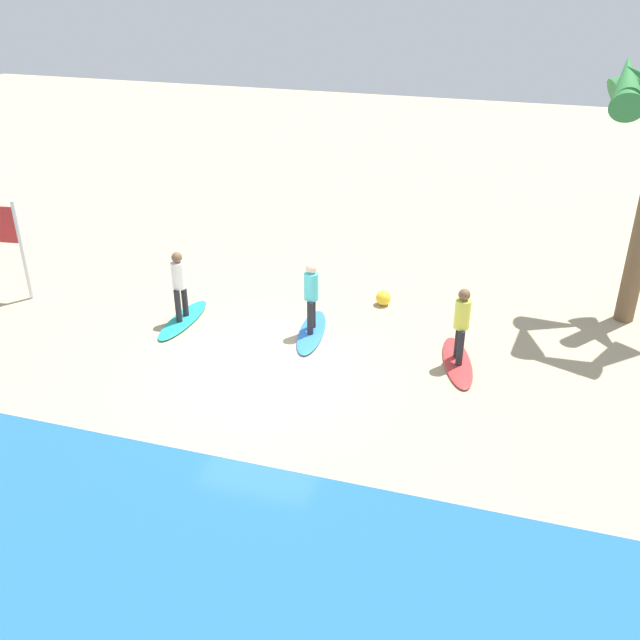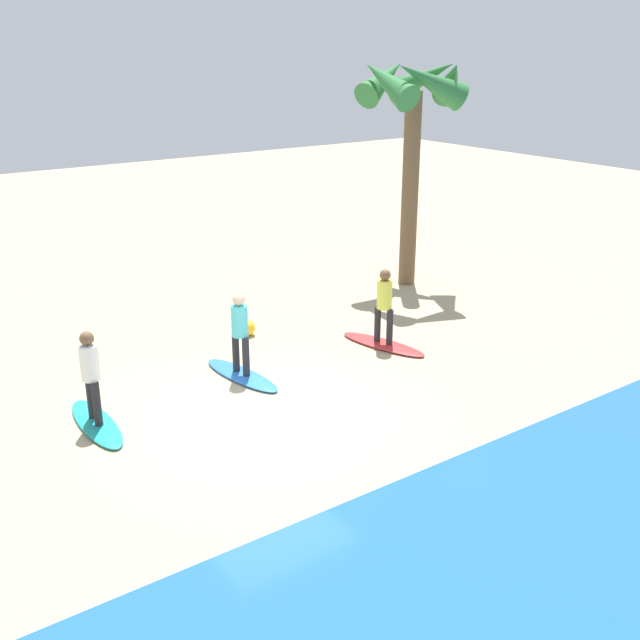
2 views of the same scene
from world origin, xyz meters
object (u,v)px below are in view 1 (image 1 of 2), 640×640
at_px(beach_ball, 383,298).
at_px(surfboard_red, 457,362).
at_px(surfer_red, 462,320).
at_px(surfer_teal, 179,281).
at_px(surfer_blue, 311,292).
at_px(surfboard_blue, 312,332).
at_px(surfboard_teal, 183,320).

bearing_deg(beach_ball, surfboard_red, 132.64).
bearing_deg(surfer_red, surfer_teal, -0.57).
bearing_deg(surfer_teal, surfer_red, 179.43).
distance_m(surfboard_red, beach_ball, 3.07).
relative_size(surfer_red, beach_ball, 4.51).
bearing_deg(surfer_red, surfer_blue, -6.34).
bearing_deg(surfboard_blue, surfer_teal, -92.08).
distance_m(surfer_blue, surfboard_teal, 3.20).
bearing_deg(surfer_blue, surfboard_blue, 97.13).
distance_m(surfer_blue, beach_ball, 2.41).
height_order(surfboard_teal, beach_ball, beach_ball).
bearing_deg(surfboard_blue, beach_ball, 139.12).
height_order(surfer_red, surfer_blue, same).
xyz_separation_m(surfboard_blue, surfer_blue, (0.00, -0.00, 0.99)).
bearing_deg(beach_ball, surfer_red, 132.64).
distance_m(surfboard_blue, surfer_teal, 3.20).
distance_m(surfboard_red, surfer_red, 0.99).
height_order(surfer_red, surfer_teal, same).
xyz_separation_m(surfboard_blue, surfer_teal, (3.03, 0.30, 0.99)).
distance_m(surfer_blue, surfer_teal, 3.04).
height_order(surfboard_blue, surfer_teal, surfer_teal).
height_order(surfer_red, surfboard_blue, surfer_red).
bearing_deg(surfboard_teal, beach_ball, 118.93).
height_order(surfer_red, surfboard_teal, surfer_red).
bearing_deg(surfer_blue, surfer_red, 173.66).
xyz_separation_m(surfer_teal, beach_ball, (-4.26, -2.19, -0.85)).
relative_size(surfboard_red, surfer_red, 1.28).
distance_m(surfer_red, surfer_blue, 3.32).
height_order(surfboard_blue, beach_ball, beach_ball).
xyz_separation_m(surfer_blue, beach_ball, (-1.23, -1.89, -0.85)).
xyz_separation_m(surfboard_teal, beach_ball, (-4.26, -2.19, 0.14)).
bearing_deg(surfboard_teal, surfer_blue, 97.43).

